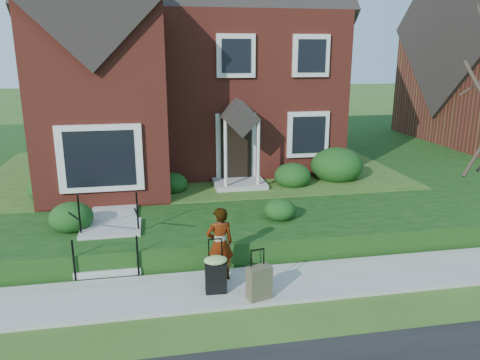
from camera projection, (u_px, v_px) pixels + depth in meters
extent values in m
plane|color=#2D5119|center=(230.00, 289.00, 9.60)|extent=(120.00, 120.00, 0.00)
cube|color=#9E9B93|center=(230.00, 288.00, 9.59)|extent=(60.00, 1.60, 0.08)
cube|color=#10360E|center=(279.00, 156.00, 20.57)|extent=(44.00, 20.00, 0.60)
cube|color=#9E9B93|center=(118.00, 196.00, 13.73)|extent=(1.20, 6.00, 0.06)
cube|color=maroon|center=(187.00, 90.00, 18.21)|extent=(10.00, 8.00, 5.40)
cube|color=maroon|center=(101.00, 104.00, 13.16)|extent=(3.60, 2.40, 5.40)
cube|color=silver|center=(101.00, 158.00, 12.41)|extent=(2.20, 0.30, 1.80)
cube|color=black|center=(236.00, 151.00, 15.01)|extent=(1.00, 0.12, 2.10)
cube|color=black|center=(308.00, 135.00, 15.33)|extent=(1.40, 0.10, 1.50)
cube|color=#9E9B93|center=(108.00, 271.00, 10.06)|extent=(1.40, 0.30, 0.15)
cube|color=#9E9B93|center=(109.00, 259.00, 10.31)|extent=(1.40, 0.30, 0.15)
cube|color=#9E9B93|center=(109.00, 247.00, 10.55)|extent=(1.40, 0.30, 0.15)
cube|color=#9E9B93|center=(110.00, 236.00, 10.80)|extent=(1.40, 0.30, 0.15)
cube|color=#9E9B93|center=(112.00, 228.00, 11.32)|extent=(1.40, 0.80, 0.15)
cylinder|color=black|center=(74.00, 260.00, 9.70)|extent=(0.04, 0.04, 0.90)
cylinder|color=black|center=(79.00, 214.00, 10.68)|extent=(0.04, 0.04, 0.90)
cylinder|color=black|center=(138.00, 256.00, 9.94)|extent=(0.04, 0.04, 0.90)
cylinder|color=black|center=(137.00, 211.00, 10.92)|extent=(0.04, 0.04, 0.90)
ellipsoid|color=#0F3510|center=(49.00, 185.00, 13.39)|extent=(1.21, 1.21, 0.85)
ellipsoid|color=#0F3510|center=(172.00, 181.00, 14.16)|extent=(0.94, 0.94, 0.66)
ellipsoid|color=#0F3510|center=(293.00, 173.00, 14.80)|extent=(1.16, 1.16, 0.81)
ellipsoid|color=#0F3510|center=(337.00, 162.00, 15.51)|extent=(1.71, 1.71, 1.20)
ellipsoid|color=#0F3510|center=(71.00, 214.00, 11.17)|extent=(1.04, 1.04, 0.73)
ellipsoid|color=#0F3510|center=(280.00, 208.00, 11.91)|extent=(0.81, 0.81, 0.57)
imported|color=#999999|center=(220.00, 244.00, 9.67)|extent=(0.63, 0.46, 1.59)
cube|color=black|center=(216.00, 278.00, 9.25)|extent=(0.43, 0.25, 0.63)
cylinder|color=black|center=(215.00, 240.00, 9.05)|extent=(0.25, 0.04, 0.03)
cylinder|color=black|center=(209.00, 252.00, 9.09)|extent=(0.02, 0.02, 0.47)
cylinder|color=black|center=(222.00, 251.00, 9.13)|extent=(0.02, 0.02, 0.47)
cylinder|color=black|center=(209.00, 291.00, 9.30)|extent=(0.04, 0.06, 0.06)
cylinder|color=black|center=(223.00, 290.00, 9.36)|extent=(0.04, 0.06, 0.06)
ellipsoid|color=#91B466|center=(216.00, 259.00, 9.15)|extent=(0.48, 0.40, 0.15)
cube|color=#4E4C34|center=(259.00, 283.00, 9.02)|extent=(0.51, 0.37, 0.66)
cylinder|color=black|center=(260.00, 251.00, 8.85)|extent=(0.27, 0.10, 0.03)
cylinder|color=black|center=(252.00, 260.00, 8.86)|extent=(0.02, 0.02, 0.32)
cylinder|color=black|center=(267.00, 259.00, 8.91)|extent=(0.02, 0.02, 0.32)
cylinder|color=black|center=(251.00, 297.00, 9.07)|extent=(0.05, 0.07, 0.06)
cylinder|color=black|center=(267.00, 296.00, 9.13)|extent=(0.05, 0.07, 0.06)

